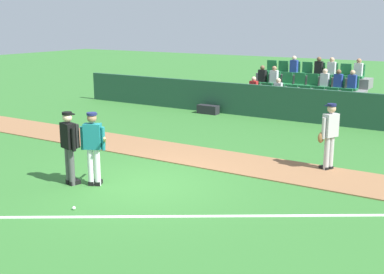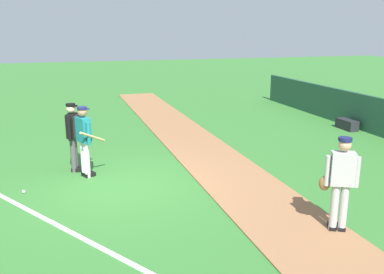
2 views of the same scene
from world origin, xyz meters
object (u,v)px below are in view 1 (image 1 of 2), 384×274
at_px(batter_teal_jersey, 93,146).
at_px(equipment_bag, 208,109).
at_px(runner_grey_jersey, 329,134).
at_px(baseball, 74,208).
at_px(umpire_home_plate, 70,144).

xyz_separation_m(batter_teal_jersey, equipment_bag, (-2.35, 9.40, -0.79)).
xyz_separation_m(batter_teal_jersey, runner_grey_jersey, (4.31, 4.14, -0.01)).
distance_m(batter_teal_jersey, runner_grey_jersey, 5.98).
height_order(baseball, equipment_bag, equipment_bag).
relative_size(batter_teal_jersey, equipment_bag, 1.96).
bearing_deg(equipment_bag, umpire_home_plate, -79.28).
bearing_deg(batter_teal_jersey, runner_grey_jersey, 43.81).
xyz_separation_m(baseball, equipment_bag, (-3.06, 10.81, 0.14)).
distance_m(baseball, equipment_bag, 11.24).
bearing_deg(baseball, equipment_bag, 105.82).
distance_m(runner_grey_jersey, baseball, 6.68).
xyz_separation_m(runner_grey_jersey, baseball, (-3.60, -5.55, -0.93)).
bearing_deg(baseball, batter_teal_jersey, 116.62).
bearing_deg(equipment_bag, batter_teal_jersey, -75.94).
distance_m(umpire_home_plate, equipment_bag, 9.84).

